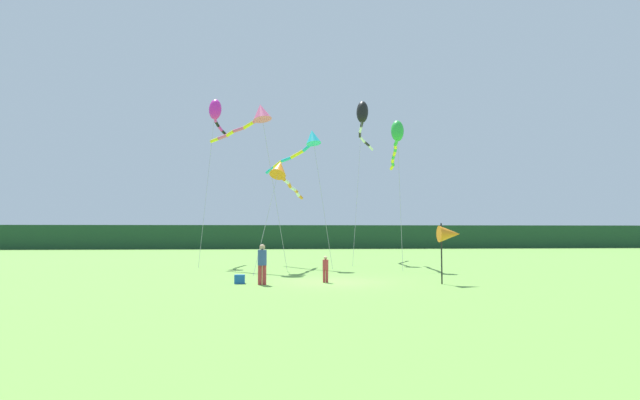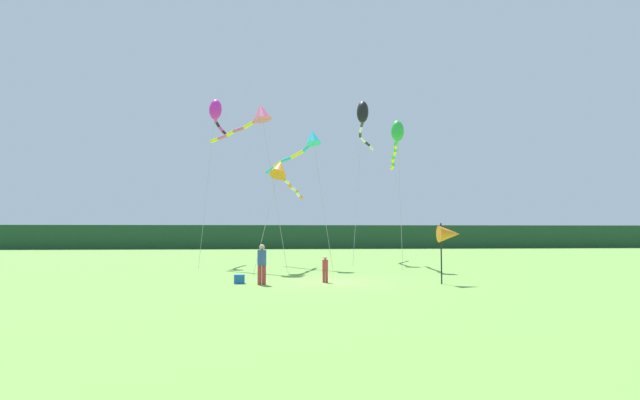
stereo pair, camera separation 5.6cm
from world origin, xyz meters
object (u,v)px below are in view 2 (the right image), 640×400
object	(u,v)px
kite_green	(397,137)
kite_orange	(282,172)
banner_flag_pole	(449,234)
kite_rainbow	(258,115)
kite_magenta	(216,112)
person_adult	(262,262)
person_child	(325,268)
kite_black	(363,116)
kite_cyan	(307,142)
cooler_box	(239,279)

from	to	relation	value
kite_green	kite_orange	size ratio (longest dim) A/B	1.14
banner_flag_pole	kite_green	xyz separation A→B (m)	(0.19, 9.94, 5.95)
banner_flag_pole	kite_green	world-z (taller)	kite_green
kite_rainbow	kite_magenta	bearing A→B (deg)	118.84
person_adult	kite_green	distance (m)	14.32
kite_magenta	kite_orange	distance (m)	8.97
person_child	kite_black	world-z (taller)	kite_black
kite_cyan	kite_green	distance (m)	5.59
banner_flag_pole	kite_magenta	bearing A→B (deg)	127.52
kite_black	kite_orange	world-z (taller)	kite_black
person_child	kite_orange	world-z (taller)	kite_orange
kite_green	banner_flag_pole	bearing A→B (deg)	-91.07
banner_flag_pole	kite_orange	xyz separation A→B (m)	(-6.90, 8.71, 3.56)
kite_green	kite_cyan	bearing A→B (deg)	167.96
cooler_box	kite_green	size ratio (longest dim) A/B	0.05
kite_orange	kite_black	bearing A→B (deg)	52.79
person_adult	kite_black	xyz separation A→B (m)	(7.05, 16.44, 9.88)
kite_black	kite_green	size ratio (longest dim) A/B	1.33
cooler_box	kite_rainbow	bearing A→B (deg)	87.13
person_adult	kite_black	size ratio (longest dim) A/B	0.14
person_child	kite_cyan	xyz separation A→B (m)	(-0.17, 10.04, 7.16)
person_adult	cooler_box	distance (m)	1.32
person_adult	banner_flag_pole	world-z (taller)	banner_flag_pole
person_adult	kite_green	xyz separation A→B (m)	(7.98, 9.55, 7.09)
kite_black	kite_green	distance (m)	7.49
cooler_box	banner_flag_pole	world-z (taller)	banner_flag_pole
cooler_box	banner_flag_pole	xyz separation A→B (m)	(8.74, -0.92, 1.88)
kite_rainbow	kite_magenta	world-z (taller)	kite_magenta
kite_magenta	kite_black	world-z (taller)	kite_black
kite_rainbow	cooler_box	bearing A→B (deg)	-92.87
cooler_box	kite_cyan	world-z (taller)	kite_cyan
person_adult	kite_magenta	bearing A→B (deg)	103.93
cooler_box	banner_flag_pole	bearing A→B (deg)	-6.03
kite_cyan	person_child	bearing A→B (deg)	-89.01
cooler_box	kite_orange	world-z (taller)	kite_orange
kite_black	kite_orange	xyz separation A→B (m)	(-6.16, -8.11, -5.18)
banner_flag_pole	kite_magenta	world-z (taller)	kite_magenta
cooler_box	kite_cyan	distance (m)	13.17
cooler_box	kite_cyan	size ratio (longest dim) A/B	0.05
banner_flag_pole	kite_magenta	xyz separation A→B (m)	(-11.37, 14.81, 8.39)
cooler_box	kite_cyan	xyz separation A→B (m)	(3.46, 10.18, 7.61)
cooler_box	kite_green	world-z (taller)	kite_green
kite_black	kite_orange	size ratio (longest dim) A/B	1.52
kite_cyan	kite_black	bearing A→B (deg)	51.56
kite_rainbow	kite_green	world-z (taller)	kite_rainbow
person_adult	kite_magenta	xyz separation A→B (m)	(-3.58, 14.43, 9.52)
cooler_box	kite_orange	xyz separation A→B (m)	(1.84, 7.79, 5.44)
person_adult	kite_green	bearing A→B (deg)	50.14
kite_green	kite_orange	bearing A→B (deg)	-170.18
banner_flag_pole	kite_cyan	size ratio (longest dim) A/B	0.29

